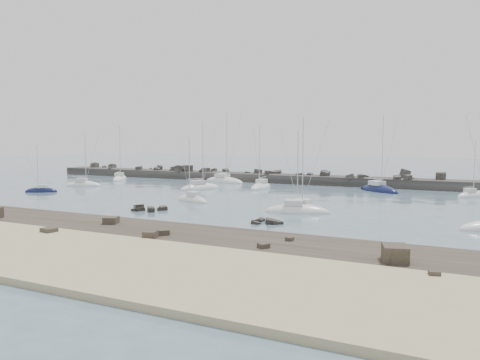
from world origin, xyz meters
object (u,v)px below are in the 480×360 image
Objects in this scene: sailboat_7 at (297,211)px; sailboat_9 at (301,210)px; sailboat_5 at (192,200)px; sailboat_0 at (83,185)px; sailboat_4 at (224,182)px; sailboat_1 at (120,179)px; sailboat_8 at (378,190)px; sailboat_2 at (41,191)px; sailboat_12 at (471,196)px; sailboat_6 at (261,188)px; sailboat_3 at (200,188)px.

sailboat_7 is 1.14× the size of sailboat_9.
sailboat_9 reaches higher than sailboat_5.
sailboat_0 is 0.72× the size of sailboat_4.
sailboat_1 is (-3.62, 15.34, -0.01)m from sailboat_0.
sailboat_1 reaches higher than sailboat_0.
sailboat_7 is 30.97m from sailboat_8.
sailboat_0 is 58.53m from sailboat_8.
sailboat_2 is at bearing 179.67° from sailboat_9.
sailboat_1 is at bearing 144.88° from sailboat_5.
sailboat_5 is 0.71× the size of sailboat_8.
sailboat_4 is at bearing 42.43° from sailboat_0.
sailboat_12 is (20.51, 27.48, -0.01)m from sailboat_9.
sailboat_12 is (70.28, 27.19, -0.00)m from sailboat_2.
sailboat_9 reaches higher than sailboat_0.
sailboat_5 is 0.82× the size of sailboat_6.
sailboat_4 is 31.92m from sailboat_5.
sailboat_0 is 0.84× the size of sailboat_3.
sailboat_8 is 15.43m from sailboat_12.
sailboat_5 is 22.39m from sailboat_6.
sailboat_2 is 0.61× the size of sailboat_8.
sailboat_6 reaches higher than sailboat_2.
sailboat_8 is at bearing 49.30° from sailboat_5.
sailboat_7 is at bearing -99.60° from sailboat_8.
sailboat_3 is 0.85× the size of sailboat_4.
sailboat_1 is 1.18× the size of sailboat_9.
sailboat_0 is 11.45m from sailboat_2.
sailboat_4 is 1.39× the size of sailboat_9.
sailboat_3 is 1.38× the size of sailboat_12.
sailboat_3 reaches higher than sailboat_6.
sailboat_6 is at bearing 35.37° from sailboat_2.
sailboat_4 is at bearing 130.82° from sailboat_7.
sailboat_5 is 18.37m from sailboat_9.
sailboat_4 is 14.67m from sailboat_6.
sailboat_2 is 28.95m from sailboat_3.
sailboat_4 reaches higher than sailboat_7.
sailboat_2 is 0.66× the size of sailboat_3.
sailboat_1 is at bearing -169.54° from sailboat_4.
sailboat_2 is (4.67, -26.74, -0.00)m from sailboat_1.
sailboat_2 is at bearing -143.66° from sailboat_3.
sailboat_3 reaches higher than sailboat_5.
sailboat_8 is (59.57, 1.85, 0.02)m from sailboat_1.
sailboat_0 is at bearing -166.71° from sailboat_3.
sailboat_4 is at bearing 99.64° from sailboat_3.
sailboat_7 is (50.79, -13.35, -0.01)m from sailboat_0.
sailboat_1 is at bearing 99.90° from sailboat_2.
sailboat_5 is at bearing -94.74° from sailboat_6.
sailboat_9 is at bearing -126.74° from sailboat_12.
sailboat_5 is 0.81× the size of sailboat_7.
sailboat_12 is (36.97, 3.54, -0.02)m from sailboat_6.
sailboat_0 is 52.14m from sailboat_9.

